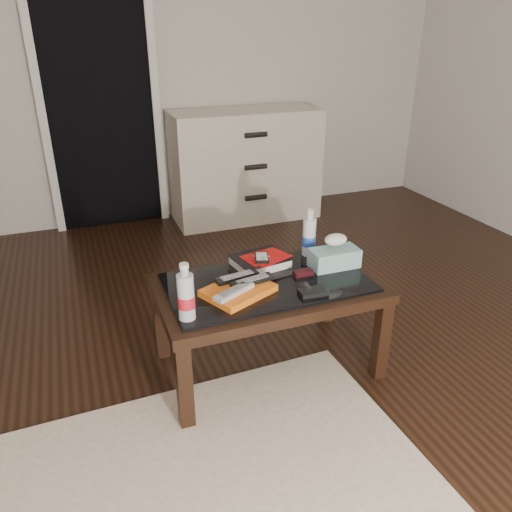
{
  "coord_description": "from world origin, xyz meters",
  "views": [
    {
      "loc": [
        -0.67,
        -1.62,
        1.52
      ],
      "look_at": [
        0.06,
        0.32,
        0.55
      ],
      "focal_mm": 35.0,
      "sensor_mm": 36.0,
      "label": 1
    }
  ],
  "objects_px": {
    "coffee_table": "(268,294)",
    "water_bottle_left": "(186,292)",
    "textbook": "(260,261)",
    "water_bottle_right": "(309,233)",
    "tissue_box": "(334,258)",
    "dresser": "(245,165)"
  },
  "relations": [
    {
      "from": "coffee_table",
      "to": "water_bottle_left",
      "type": "distance_m",
      "value": 0.48
    },
    {
      "from": "textbook",
      "to": "water_bottle_right",
      "type": "bearing_deg",
      "value": -1.97
    },
    {
      "from": "textbook",
      "to": "tissue_box",
      "type": "bearing_deg",
      "value": -31.4
    },
    {
      "from": "dresser",
      "to": "water_bottle_left",
      "type": "xyz_separation_m",
      "value": [
        -1.01,
        -2.18,
        0.13
      ]
    },
    {
      "from": "coffee_table",
      "to": "textbook",
      "type": "bearing_deg",
      "value": 80.8
    },
    {
      "from": "coffee_table",
      "to": "water_bottle_right",
      "type": "height_order",
      "value": "water_bottle_right"
    },
    {
      "from": "dresser",
      "to": "textbook",
      "type": "distance_m",
      "value": 1.93
    },
    {
      "from": "textbook",
      "to": "tissue_box",
      "type": "distance_m",
      "value": 0.35
    },
    {
      "from": "textbook",
      "to": "tissue_box",
      "type": "height_order",
      "value": "tissue_box"
    },
    {
      "from": "coffee_table",
      "to": "water_bottle_right",
      "type": "relative_size",
      "value": 4.2
    },
    {
      "from": "dresser",
      "to": "textbook",
      "type": "xyz_separation_m",
      "value": [
        -0.57,
        -1.84,
        0.03
      ]
    },
    {
      "from": "tissue_box",
      "to": "water_bottle_left",
      "type": "bearing_deg",
      "value": -164.55
    },
    {
      "from": "coffee_table",
      "to": "dresser",
      "type": "bearing_deg",
      "value": 73.38
    },
    {
      "from": "coffee_table",
      "to": "tissue_box",
      "type": "xyz_separation_m",
      "value": [
        0.35,
        0.03,
        0.11
      ]
    },
    {
      "from": "coffee_table",
      "to": "dresser",
      "type": "distance_m",
      "value": 2.09
    },
    {
      "from": "textbook",
      "to": "water_bottle_left",
      "type": "bearing_deg",
      "value": -151.36
    },
    {
      "from": "dresser",
      "to": "tissue_box",
      "type": "distance_m",
      "value": 1.99
    },
    {
      "from": "water_bottle_left",
      "to": "tissue_box",
      "type": "relative_size",
      "value": 1.03
    },
    {
      "from": "water_bottle_left",
      "to": "water_bottle_right",
      "type": "height_order",
      "value": "same"
    },
    {
      "from": "textbook",
      "to": "tissue_box",
      "type": "relative_size",
      "value": 1.09
    },
    {
      "from": "dresser",
      "to": "water_bottle_left",
      "type": "bearing_deg",
      "value": -114.81
    },
    {
      "from": "water_bottle_right",
      "to": "water_bottle_left",
      "type": "bearing_deg",
      "value": -152.27
    }
  ]
}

